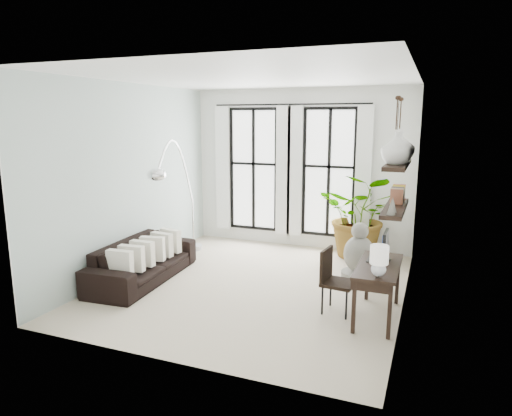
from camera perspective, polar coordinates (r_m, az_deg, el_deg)
The scene contains 16 objects.
floor at distance 7.36m, azimuth -0.16°, elevation -9.62°, with size 5.00×5.00×0.00m, color beige.
ceiling at distance 6.91m, azimuth -0.18°, elevation 16.05°, with size 5.00×5.00×0.00m, color white.
wall_left at distance 8.05m, azimuth -15.25°, elevation 3.56°, with size 5.00×5.00×0.00m, color #A7BBB4.
wall_right at distance 6.48m, azimuth 18.66°, elevation 1.60°, with size 5.00×5.00×0.00m, color white.
wall_back at distance 9.31m, azimuth 5.54°, elevation 4.87°, with size 4.50×4.50×0.00m, color white.
windows at distance 9.30m, azimuth 4.23°, elevation 4.64°, with size 3.26×0.13×2.65m.
wall_shelves at distance 5.99m, azimuth 17.14°, elevation 2.18°, with size 0.25×1.30×0.60m.
sofa at distance 7.73m, azimuth -13.95°, elevation -6.41°, with size 2.21×0.86×0.65m, color black.
throw_pillows at distance 7.62m, azimuth -13.40°, elevation -5.24°, with size 0.40×1.52×0.40m.
plant at distance 8.82m, azimuth 13.02°, elevation -0.93°, with size 1.46×1.26×1.62m, color #2D7228.
desk at distance 6.15m, azimuth 15.00°, elevation -7.37°, with size 0.53×1.24×1.13m.
desk_chair at distance 6.34m, azimuth 9.63°, elevation -8.43°, with size 0.47×0.47×0.88m.
arc_lamp at distance 8.15m, azimuth -10.01°, elevation 5.02°, with size 0.72×2.12×2.26m.
buddha at distance 7.57m, azimuth 12.73°, elevation -5.99°, with size 0.55×0.55×0.98m.
vase_a at distance 5.64m, azimuth 17.22°, elevation 7.17°, with size 0.37×0.37×0.38m, color white.
vase_b at distance 6.04m, azimuth 17.52°, elevation 7.38°, with size 0.37×0.37×0.38m, color white.
Camera 1 is at (2.54, -6.40, 2.61)m, focal length 32.00 mm.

